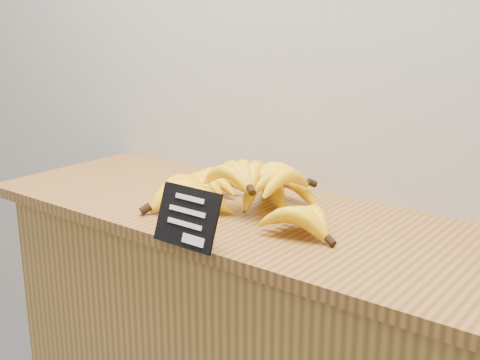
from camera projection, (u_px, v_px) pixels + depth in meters
The scene contains 3 objects.
counter_top at pixel (252, 216), 1.49m from camera, with size 1.47×0.54×0.03m, color olive.
chalkboard_sign at pixel (187, 217), 1.25m from camera, with size 0.16×0.01×0.13m, color black.
banana_pile at pixel (244, 190), 1.49m from camera, with size 0.55×0.40×0.12m.
Camera 1 is at (0.80, 1.61, 1.40)m, focal length 45.00 mm.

